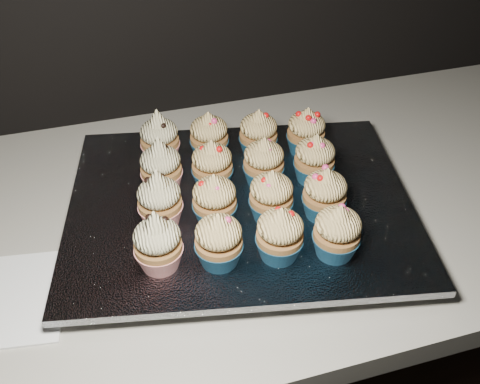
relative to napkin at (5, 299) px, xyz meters
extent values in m
cube|color=black|center=(0.56, 0.11, -0.47)|extent=(2.40, 0.60, 0.86)
cube|color=beige|center=(0.56, 0.11, -0.02)|extent=(2.44, 0.64, 0.04)
cube|color=white|center=(0.00, 0.00, 0.00)|extent=(0.18, 0.18, 0.00)
cube|color=black|center=(0.34, 0.07, 0.01)|extent=(0.53, 0.44, 0.02)
cube|color=silver|center=(0.34, 0.07, 0.03)|extent=(0.57, 0.49, 0.01)
cone|color=red|center=(0.20, -0.03, 0.05)|extent=(0.06, 0.06, 0.03)
ellipsoid|color=beige|center=(0.20, -0.03, 0.09)|extent=(0.06, 0.06, 0.04)
cone|color=beige|center=(0.20, -0.03, 0.11)|extent=(0.03, 0.03, 0.03)
cone|color=navy|center=(0.28, -0.04, 0.05)|extent=(0.06, 0.06, 0.03)
ellipsoid|color=#F6CD7C|center=(0.28, -0.04, 0.09)|extent=(0.06, 0.06, 0.04)
cone|color=#F6CD7C|center=(0.28, -0.04, 0.11)|extent=(0.03, 0.03, 0.02)
cone|color=navy|center=(0.36, -0.05, 0.05)|extent=(0.06, 0.06, 0.03)
ellipsoid|color=#F6CD7C|center=(0.36, -0.05, 0.09)|extent=(0.06, 0.06, 0.04)
cone|color=#F6CD7C|center=(0.36, -0.05, 0.11)|extent=(0.03, 0.03, 0.02)
cone|color=navy|center=(0.43, -0.07, 0.05)|extent=(0.06, 0.06, 0.03)
ellipsoid|color=#F6CD7C|center=(0.43, -0.07, 0.09)|extent=(0.06, 0.06, 0.04)
cone|color=#F6CD7C|center=(0.43, -0.07, 0.11)|extent=(0.03, 0.03, 0.02)
cone|color=red|center=(0.22, 0.06, 0.05)|extent=(0.06, 0.06, 0.03)
ellipsoid|color=beige|center=(0.22, 0.06, 0.09)|extent=(0.06, 0.06, 0.04)
cone|color=beige|center=(0.22, 0.06, 0.11)|extent=(0.03, 0.03, 0.03)
cone|color=navy|center=(0.29, 0.04, 0.05)|extent=(0.06, 0.06, 0.03)
ellipsoid|color=#F6CD7C|center=(0.29, 0.04, 0.09)|extent=(0.06, 0.06, 0.04)
cone|color=#F6CD7C|center=(0.29, 0.04, 0.11)|extent=(0.03, 0.03, 0.02)
cone|color=navy|center=(0.37, 0.02, 0.05)|extent=(0.06, 0.06, 0.03)
ellipsoid|color=#F6CD7C|center=(0.37, 0.02, 0.09)|extent=(0.06, 0.06, 0.04)
cone|color=#F6CD7C|center=(0.37, 0.02, 0.11)|extent=(0.03, 0.03, 0.02)
cone|color=navy|center=(0.45, 0.01, 0.05)|extent=(0.06, 0.06, 0.03)
ellipsoid|color=#F6CD7C|center=(0.45, 0.01, 0.09)|extent=(0.06, 0.06, 0.04)
cone|color=#F6CD7C|center=(0.45, 0.01, 0.11)|extent=(0.03, 0.03, 0.02)
cone|color=red|center=(0.23, 0.13, 0.05)|extent=(0.06, 0.06, 0.03)
ellipsoid|color=beige|center=(0.23, 0.13, 0.09)|extent=(0.06, 0.06, 0.04)
cone|color=beige|center=(0.23, 0.13, 0.11)|extent=(0.03, 0.03, 0.03)
cone|color=navy|center=(0.31, 0.11, 0.05)|extent=(0.06, 0.06, 0.03)
ellipsoid|color=#F6CD7C|center=(0.31, 0.11, 0.09)|extent=(0.06, 0.06, 0.04)
cone|color=#F6CD7C|center=(0.31, 0.11, 0.11)|extent=(0.03, 0.03, 0.02)
cone|color=navy|center=(0.39, 0.10, 0.05)|extent=(0.06, 0.06, 0.03)
ellipsoid|color=#F6CD7C|center=(0.39, 0.10, 0.09)|extent=(0.06, 0.06, 0.04)
cone|color=#F6CD7C|center=(0.39, 0.10, 0.11)|extent=(0.03, 0.03, 0.02)
cone|color=navy|center=(0.46, 0.09, 0.05)|extent=(0.06, 0.06, 0.03)
ellipsoid|color=#F6CD7C|center=(0.46, 0.09, 0.09)|extent=(0.06, 0.06, 0.04)
cone|color=#F6CD7C|center=(0.46, 0.09, 0.11)|extent=(0.03, 0.03, 0.02)
cone|color=red|center=(0.25, 0.20, 0.05)|extent=(0.06, 0.06, 0.03)
ellipsoid|color=beige|center=(0.25, 0.20, 0.09)|extent=(0.06, 0.06, 0.04)
cone|color=beige|center=(0.25, 0.20, 0.11)|extent=(0.03, 0.03, 0.03)
cone|color=navy|center=(0.32, 0.19, 0.05)|extent=(0.06, 0.06, 0.03)
ellipsoid|color=#F6CD7C|center=(0.32, 0.19, 0.09)|extent=(0.06, 0.06, 0.04)
cone|color=#F6CD7C|center=(0.32, 0.19, 0.11)|extent=(0.03, 0.03, 0.02)
cone|color=navy|center=(0.40, 0.18, 0.05)|extent=(0.06, 0.06, 0.03)
ellipsoid|color=#F6CD7C|center=(0.40, 0.18, 0.09)|extent=(0.06, 0.06, 0.04)
cone|color=#F6CD7C|center=(0.40, 0.18, 0.11)|extent=(0.03, 0.03, 0.02)
cone|color=navy|center=(0.48, 0.16, 0.05)|extent=(0.06, 0.06, 0.03)
ellipsoid|color=#F6CD7C|center=(0.48, 0.16, 0.09)|extent=(0.06, 0.06, 0.04)
cone|color=#F6CD7C|center=(0.48, 0.16, 0.11)|extent=(0.03, 0.03, 0.02)
camera|label=1|loc=(0.17, -0.51, 0.56)|focal=40.00mm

